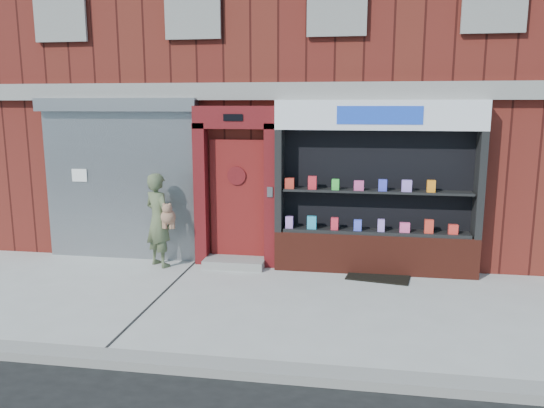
# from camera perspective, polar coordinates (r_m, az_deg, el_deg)

# --- Properties ---
(ground) EXTENTS (80.00, 80.00, 0.00)m
(ground) POSITION_cam_1_polar(r_m,az_deg,el_deg) (8.08, -1.53, -10.55)
(ground) COLOR #9E9E99
(ground) RESTS_ON ground
(curb) EXTENTS (60.00, 0.30, 0.12)m
(curb) POSITION_cam_1_polar(r_m,az_deg,el_deg) (6.14, -5.44, -17.16)
(curb) COLOR gray
(curb) RESTS_ON ground
(building) EXTENTS (12.00, 8.16, 8.00)m
(building) POSITION_cam_1_polar(r_m,az_deg,el_deg) (13.51, 3.27, 15.21)
(building) COLOR #571913
(building) RESTS_ON ground
(shutter_bay) EXTENTS (3.10, 0.30, 3.04)m
(shutter_bay) POSITION_cam_1_polar(r_m,az_deg,el_deg) (10.39, -16.05, 3.59)
(shutter_bay) COLOR gray
(shutter_bay) RESTS_ON ground
(red_door_bay) EXTENTS (1.52, 0.58, 2.90)m
(red_door_bay) POSITION_cam_1_polar(r_m,az_deg,el_deg) (9.62, -3.91, 1.87)
(red_door_bay) COLOR #510D11
(red_door_bay) RESTS_ON ground
(pharmacy_bay) EXTENTS (3.50, 0.41, 3.00)m
(pharmacy_bay) POSITION_cam_1_polar(r_m,az_deg,el_deg) (9.35, 11.11, 0.91)
(pharmacy_bay) COLOR #5B2015
(pharmacy_bay) RESTS_ON ground
(woman) EXTENTS (0.76, 0.69, 1.72)m
(woman) POSITION_cam_1_polar(r_m,az_deg,el_deg) (9.83, -12.06, -1.67)
(woman) COLOR #4E593A
(woman) RESTS_ON ground
(doormat) EXTENTS (1.15, 0.89, 0.03)m
(doormat) POSITION_cam_1_polar(r_m,az_deg,el_deg) (9.42, 11.41, -7.55)
(doormat) COLOR black
(doormat) RESTS_ON ground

